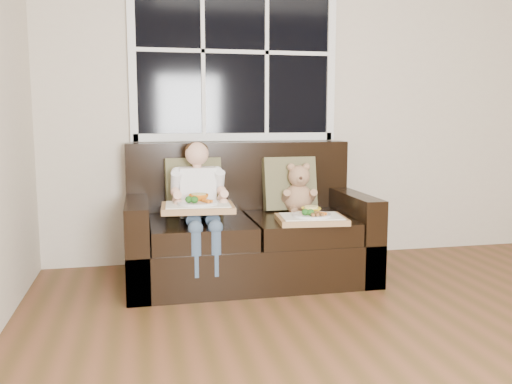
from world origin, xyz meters
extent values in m
cube|color=beige|center=(0.00, 2.50, 1.35)|extent=(4.50, 0.02, 2.70)
cube|color=black|center=(-0.75, 2.48, 1.65)|extent=(1.50, 0.02, 1.25)
cube|color=white|center=(-0.75, 2.47, 0.99)|extent=(1.58, 0.04, 0.06)
cube|color=white|center=(-1.53, 2.47, 1.65)|extent=(0.06, 0.04, 1.37)
cube|color=white|center=(0.03, 2.47, 1.65)|extent=(0.06, 0.04, 1.37)
cube|color=white|center=(-0.75, 2.47, 1.65)|extent=(1.50, 0.03, 0.03)
cube|color=black|center=(-0.75, 1.95, 0.15)|extent=(1.70, 0.90, 0.30)
cube|color=black|center=(-1.52, 1.95, 0.30)|extent=(0.15, 0.90, 0.60)
cube|color=black|center=(0.03, 1.95, 0.30)|extent=(0.15, 0.90, 0.60)
cube|color=black|center=(-0.75, 2.33, 0.63)|extent=(1.70, 0.18, 0.66)
cube|color=black|center=(-1.10, 1.87, 0.38)|extent=(0.68, 0.72, 0.15)
cube|color=black|center=(-0.40, 1.87, 0.38)|extent=(0.68, 0.72, 0.15)
cube|color=brown|center=(-1.11, 2.17, 0.65)|extent=(0.41, 0.20, 0.42)
cube|color=brown|center=(-0.39, 2.17, 0.65)|extent=(0.40, 0.18, 0.41)
cube|color=white|center=(-1.10, 2.00, 0.63)|extent=(0.25, 0.15, 0.35)
sphere|color=#DEA587|center=(-1.10, 1.99, 0.90)|extent=(0.16, 0.16, 0.16)
ellipsoid|color=#352111|center=(-1.10, 2.00, 0.92)|extent=(0.16, 0.16, 0.12)
cylinder|color=#374960|center=(-1.16, 1.81, 0.49)|extent=(0.10, 0.31, 0.10)
cylinder|color=#374960|center=(-1.04, 1.81, 0.49)|extent=(0.10, 0.31, 0.10)
cylinder|color=#374960|center=(-1.16, 1.54, 0.31)|extent=(0.08, 0.08, 0.29)
cylinder|color=#374960|center=(-1.04, 1.54, 0.31)|extent=(0.08, 0.08, 0.29)
cylinder|color=#DEA587|center=(-1.25, 1.88, 0.67)|extent=(0.07, 0.30, 0.24)
cylinder|color=#DEA587|center=(-0.95, 1.88, 0.67)|extent=(0.07, 0.30, 0.24)
ellipsoid|color=#A47857|center=(-0.34, 2.08, 0.55)|extent=(0.24, 0.21, 0.23)
sphere|color=#A47857|center=(-0.34, 2.06, 0.72)|extent=(0.18, 0.18, 0.16)
sphere|color=#A47857|center=(-0.40, 2.07, 0.79)|extent=(0.06, 0.06, 0.06)
sphere|color=#A47857|center=(-0.29, 2.07, 0.79)|extent=(0.06, 0.06, 0.06)
sphere|color=#A47857|center=(-0.34, 2.00, 0.70)|extent=(0.06, 0.06, 0.06)
sphere|color=black|center=(-0.34, 1.97, 0.71)|extent=(0.02, 0.02, 0.02)
cylinder|color=#A47857|center=(-0.40, 1.95, 0.48)|extent=(0.08, 0.13, 0.06)
cylinder|color=#A47857|center=(-0.29, 1.95, 0.48)|extent=(0.08, 0.13, 0.06)
cube|color=#AD854E|center=(-1.13, 1.74, 0.56)|extent=(0.49, 0.38, 0.04)
cube|color=silver|center=(-1.13, 1.74, 0.59)|extent=(0.43, 0.33, 0.01)
cylinder|color=silver|center=(-1.13, 1.73, 0.60)|extent=(0.27, 0.27, 0.02)
imported|color=orange|center=(-1.12, 1.78, 0.63)|extent=(0.14, 0.14, 0.04)
cylinder|color=#E4D57C|center=(-1.12, 1.78, 0.63)|extent=(0.10, 0.10, 0.02)
ellipsoid|color=#2A6821|center=(-1.19, 1.68, 0.63)|extent=(0.05, 0.05, 0.04)
ellipsoid|color=#2A6821|center=(-1.16, 1.66, 0.63)|extent=(0.05, 0.05, 0.04)
cylinder|color=orange|center=(-1.08, 1.68, 0.62)|extent=(0.05, 0.07, 0.02)
cube|color=#AD854E|center=(-0.37, 1.67, 0.47)|extent=(0.48, 0.38, 0.04)
cube|color=silver|center=(-0.37, 1.67, 0.49)|extent=(0.42, 0.33, 0.01)
cylinder|color=silver|center=(-0.37, 1.65, 0.50)|extent=(0.26, 0.26, 0.02)
imported|color=yellow|center=(-0.36, 1.70, 0.53)|extent=(0.14, 0.14, 0.03)
cylinder|color=#E4D57C|center=(-0.36, 1.70, 0.53)|extent=(0.10, 0.10, 0.02)
ellipsoid|color=#2A6821|center=(-0.43, 1.61, 0.53)|extent=(0.05, 0.05, 0.04)
ellipsoid|color=#2A6821|center=(-0.40, 1.60, 0.53)|extent=(0.05, 0.05, 0.04)
cylinder|color=orange|center=(-0.33, 1.61, 0.52)|extent=(0.05, 0.07, 0.02)
cylinder|color=brown|center=(-0.37, 1.58, 0.52)|extent=(0.03, 0.09, 0.02)
camera|label=1|loc=(-1.49, -1.75, 1.16)|focal=38.00mm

